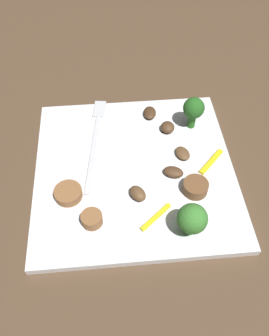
{
  "coord_description": "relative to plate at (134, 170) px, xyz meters",
  "views": [
    {
      "loc": [
        -0.3,
        0.03,
        0.39
      ],
      "look_at": [
        0.0,
        0.0,
        0.01
      ],
      "focal_mm": 37.76,
      "sensor_mm": 36.0,
      "label": 1
    }
  ],
  "objects": [
    {
      "name": "pepper_strip_1",
      "position": [
        -0.0,
        -0.11,
        0.01
      ],
      "size": [
        0.04,
        0.04,
        0.0
      ],
      "primitive_type": "cube",
      "rotation": [
        0.0,
        0.0,
        2.37
      ],
      "color": "yellow",
      "rests_on": "plate"
    },
    {
      "name": "broccoli_floret_0",
      "position": [
        0.07,
        -0.09,
        0.04
      ],
      "size": [
        0.03,
        0.03,
        0.05
      ],
      "color": "#296420",
      "rests_on": "plate"
    },
    {
      "name": "broccoli_floret_1",
      "position": [
        -0.1,
        -0.06,
        0.03
      ],
      "size": [
        0.04,
        0.04,
        0.05
      ],
      "color": "#408630",
      "rests_on": "plate"
    },
    {
      "name": "plate",
      "position": [
        0.0,
        0.0,
        0.0
      ],
      "size": [
        0.27,
        0.27,
        0.01
      ],
      "primitive_type": "cube",
      "color": "white",
      "rests_on": "ground_plane"
    },
    {
      "name": "fork",
      "position": [
        0.06,
        0.05,
        0.01
      ],
      "size": [
        0.18,
        0.04,
        0.0
      ],
      "rotation": [
        0.0,
        0.0,
        -0.13
      ],
      "color": "silver",
      "rests_on": "plate"
    },
    {
      "name": "ground_plane",
      "position": [
        0.0,
        0.0,
        -0.01
      ],
      "size": [
        1.4,
        1.4,
        0.0
      ],
      "primitive_type": "plane",
      "color": "#4C3826"
    },
    {
      "name": "mushroom_2",
      "position": [
        0.02,
        -0.07,
        0.01
      ],
      "size": [
        0.03,
        0.03,
        0.01
      ],
      "primitive_type": "ellipsoid",
      "rotation": [
        0.0,
        0.0,
        3.47
      ],
      "color": "brown",
      "rests_on": "plate"
    },
    {
      "name": "mushroom_3",
      "position": [
        -0.02,
        -0.05,
        0.01
      ],
      "size": [
        0.03,
        0.03,
        0.01
      ],
      "primitive_type": "ellipsoid",
      "rotation": [
        0.0,
        0.0,
        4.35
      ],
      "color": "#4C331E",
      "rests_on": "plate"
    },
    {
      "name": "sausage_slice_0",
      "position": [
        -0.04,
        -0.08,
        0.01
      ],
      "size": [
        0.04,
        0.04,
        0.02
      ],
      "primitive_type": "cylinder",
      "rotation": [
        0.0,
        0.0,
        1.07
      ],
      "color": "brown",
      "rests_on": "plate"
    },
    {
      "name": "mushroom_0",
      "position": [
        0.07,
        -0.06,
        0.01
      ],
      "size": [
        0.02,
        0.02,
        0.01
      ],
      "primitive_type": "ellipsoid",
      "rotation": [
        0.0,
        0.0,
        6.28
      ],
      "color": "#4C331E",
      "rests_on": "plate"
    },
    {
      "name": "mushroom_1",
      "position": [
        0.1,
        -0.03,
        0.01
      ],
      "size": [
        0.03,
        0.02,
        0.01
      ],
      "primitive_type": "ellipsoid",
      "rotation": [
        0.0,
        0.0,
        6.18
      ],
      "color": "#422B19",
      "rests_on": "plate"
    },
    {
      "name": "pepper_strip_0",
      "position": [
        -0.08,
        -0.02,
        0.01
      ],
      "size": [
        0.04,
        0.04,
        0.0
      ],
      "primitive_type": "cube",
      "rotation": [
        0.0,
        0.0,
        2.27
      ],
      "color": "yellow",
      "rests_on": "plate"
    },
    {
      "name": "mushroom_4",
      "position": [
        -0.05,
        0.0,
        0.01
      ],
      "size": [
        0.03,
        0.03,
        0.01
      ],
      "primitive_type": "ellipsoid",
      "rotation": [
        0.0,
        0.0,
        0.54
      ],
      "color": "brown",
      "rests_on": "plate"
    },
    {
      "name": "sausage_slice_2",
      "position": [
        -0.04,
        0.09,
        0.01
      ],
      "size": [
        0.04,
        0.04,
        0.01
      ],
      "primitive_type": "cylinder",
      "rotation": [
        0.0,
        0.0,
        0.01
      ],
      "color": "brown",
      "rests_on": "plate"
    },
    {
      "name": "sausage_slice_1",
      "position": [
        -0.08,
        0.06,
        0.01
      ],
      "size": [
        0.04,
        0.04,
        0.01
      ],
      "primitive_type": "cylinder",
      "rotation": [
        0.0,
        0.0,
        2.09
      ],
      "color": "brown",
      "rests_on": "plate"
    }
  ]
}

